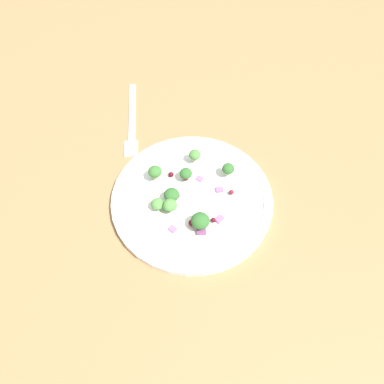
% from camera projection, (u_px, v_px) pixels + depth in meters
% --- Properties ---
extents(ground_plane, '(1.80, 1.80, 0.02)m').
position_uv_depth(ground_plane, '(186.00, 187.00, 0.64)').
color(ground_plane, olive).
extents(plate, '(0.26, 0.26, 0.02)m').
position_uv_depth(plate, '(192.00, 198.00, 0.61)').
color(plate, white).
rests_on(plate, ground_plane).
extents(dressing_pool, '(0.15, 0.15, 0.00)m').
position_uv_depth(dressing_pool, '(192.00, 197.00, 0.60)').
color(dressing_pool, white).
rests_on(dressing_pool, plate).
extents(broccoli_floret_0, '(0.03, 0.03, 0.03)m').
position_uv_depth(broccoli_floret_0, '(200.00, 221.00, 0.56)').
color(broccoli_floret_0, '#ADD18E').
rests_on(broccoli_floret_0, plate).
extents(broccoli_floret_1, '(0.02, 0.02, 0.02)m').
position_uv_depth(broccoli_floret_1, '(159.00, 205.00, 0.58)').
color(broccoli_floret_1, '#ADD18E').
rests_on(broccoli_floret_1, plate).
extents(broccoli_floret_2, '(0.02, 0.02, 0.02)m').
position_uv_depth(broccoli_floret_2, '(155.00, 172.00, 0.61)').
color(broccoli_floret_2, '#9EC684').
rests_on(broccoli_floret_2, plate).
extents(broccoli_floret_3, '(0.02, 0.02, 0.02)m').
position_uv_depth(broccoli_floret_3, '(228.00, 169.00, 0.61)').
color(broccoli_floret_3, '#8EB77A').
rests_on(broccoli_floret_3, plate).
extents(broccoli_floret_4, '(0.02, 0.02, 0.02)m').
position_uv_depth(broccoli_floret_4, '(172.00, 195.00, 0.59)').
color(broccoli_floret_4, '#ADD18E').
rests_on(broccoli_floret_4, plate).
extents(broccoli_floret_5, '(0.02, 0.02, 0.02)m').
position_uv_depth(broccoli_floret_5, '(170.00, 205.00, 0.57)').
color(broccoli_floret_5, '#8EB77A').
rests_on(broccoli_floret_5, plate).
extents(broccoli_floret_6, '(0.02, 0.02, 0.02)m').
position_uv_depth(broccoli_floret_6, '(190.00, 173.00, 0.61)').
color(broccoli_floret_6, '#9EC684').
rests_on(broccoli_floret_6, plate).
extents(broccoli_floret_7, '(0.02, 0.02, 0.02)m').
position_uv_depth(broccoli_floret_7, '(195.00, 155.00, 0.63)').
color(broccoli_floret_7, '#ADD18E').
rests_on(broccoli_floret_7, plate).
extents(cranberry_0, '(0.01, 0.01, 0.01)m').
position_uv_depth(cranberry_0, '(231.00, 192.00, 0.60)').
color(cranberry_0, maroon).
rests_on(cranberry_0, plate).
extents(cranberry_1, '(0.01, 0.01, 0.01)m').
position_uv_depth(cranberry_1, '(171.00, 175.00, 0.62)').
color(cranberry_1, '#4C0A14').
rests_on(cranberry_1, plate).
extents(cranberry_2, '(0.01, 0.01, 0.01)m').
position_uv_depth(cranberry_2, '(213.00, 220.00, 0.57)').
color(cranberry_2, '#4C0A14').
rests_on(cranberry_2, plate).
extents(cranberry_3, '(0.01, 0.01, 0.01)m').
position_uv_depth(cranberry_3, '(192.00, 223.00, 0.57)').
color(cranberry_3, '#4C0A14').
rests_on(cranberry_3, plate).
extents(cranberry_4, '(0.01, 0.01, 0.01)m').
position_uv_depth(cranberry_4, '(182.00, 179.00, 0.62)').
color(cranberry_4, maroon).
rests_on(cranberry_4, plate).
extents(onion_bit_0, '(0.01, 0.01, 0.01)m').
position_uv_depth(onion_bit_0, '(177.00, 196.00, 0.60)').
color(onion_bit_0, '#A35B93').
rests_on(onion_bit_0, plate).
extents(onion_bit_1, '(0.02, 0.02, 0.01)m').
position_uv_depth(onion_bit_1, '(201.00, 230.00, 0.56)').
color(onion_bit_1, '#843D75').
rests_on(onion_bit_1, plate).
extents(onion_bit_2, '(0.01, 0.01, 0.00)m').
position_uv_depth(onion_bit_2, '(173.00, 229.00, 0.57)').
color(onion_bit_2, '#A35B93').
rests_on(onion_bit_2, plate).
extents(onion_bit_3, '(0.01, 0.01, 0.00)m').
position_uv_depth(onion_bit_3, '(200.00, 179.00, 0.62)').
color(onion_bit_3, '#A35B93').
rests_on(onion_bit_3, plate).
extents(onion_bit_4, '(0.01, 0.01, 0.00)m').
position_uv_depth(onion_bit_4, '(220.00, 190.00, 0.61)').
color(onion_bit_4, '#A35B93').
rests_on(onion_bit_4, plate).
extents(onion_bit_5, '(0.01, 0.01, 0.01)m').
position_uv_depth(onion_bit_5, '(219.00, 219.00, 0.58)').
color(onion_bit_5, '#A35B93').
rests_on(onion_bit_5, plate).
extents(fork, '(0.15, 0.14, 0.01)m').
position_uv_depth(fork, '(132.00, 122.00, 0.71)').
color(fork, silver).
rests_on(fork, ground_plane).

